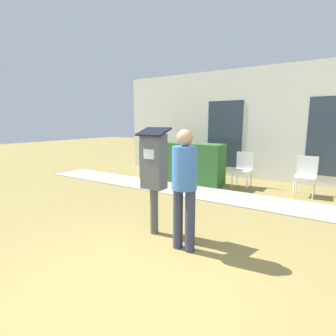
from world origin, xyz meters
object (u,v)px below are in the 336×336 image
object	(u,v)px
parking_meter	(154,167)
outdoor_chair_left	(243,167)
person_standing	(184,181)
outdoor_chair_middle	(306,173)

from	to	relation	value
parking_meter	outdoor_chair_left	world-z (taller)	parking_meter
person_standing	outdoor_chair_left	size ratio (longest dim) A/B	1.76
parking_meter	outdoor_chair_left	bearing A→B (deg)	86.19
parking_meter	outdoor_chair_middle	bearing A→B (deg)	64.83
outdoor_chair_left	outdoor_chair_middle	size ratio (longest dim) A/B	1.00
person_standing	outdoor_chair_left	bearing A→B (deg)	86.94
person_standing	outdoor_chair_middle	world-z (taller)	person_standing
parking_meter	outdoor_chair_middle	xyz separation A→B (m)	(1.69, 3.60, -0.49)
parking_meter	person_standing	distance (m)	0.67
parking_meter	outdoor_chair_middle	size ratio (longest dim) A/B	1.77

